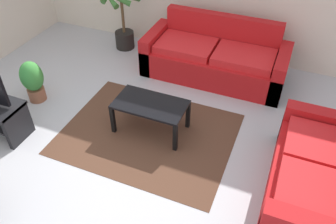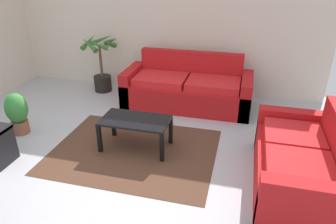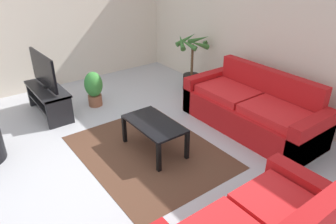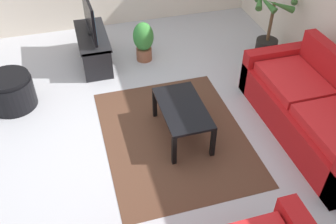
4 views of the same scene
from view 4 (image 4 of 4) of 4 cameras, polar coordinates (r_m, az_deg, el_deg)
The scene contains 9 objects.
ground_plane at distance 4.69m, azimuth -7.02°, elevation -3.32°, with size 6.60×6.60×0.00m, color #B2B2B7.
couch_main at distance 4.83m, azimuth 21.76°, elevation -0.09°, with size 2.21×0.90×0.90m.
tv_stand at distance 5.93m, azimuth -11.40°, elevation 10.14°, with size 1.10×0.45×0.48m.
tv at distance 5.71m, azimuth -11.99°, elevation 14.29°, with size 0.98×0.10×0.59m.
coffee_table at distance 4.40m, azimuth 2.22°, elevation 0.16°, with size 0.92×0.51×0.44m.
area_rug at distance 4.63m, azimuth 0.92°, elevation -3.58°, with size 2.20×1.70×0.01m, color #513323.
potted_palm at distance 6.06m, azimuth 15.36°, elevation 12.27°, with size 0.71×0.73×1.11m.
potted_plant_small at distance 5.87m, azimuth -3.77°, elevation 10.90°, with size 0.32×0.32×0.63m.
ottoman at distance 5.36m, azimuth -22.89°, elevation 2.91°, with size 0.60×0.60×0.46m.
Camera 4 is at (3.41, -0.39, 3.20)m, focal length 39.88 mm.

